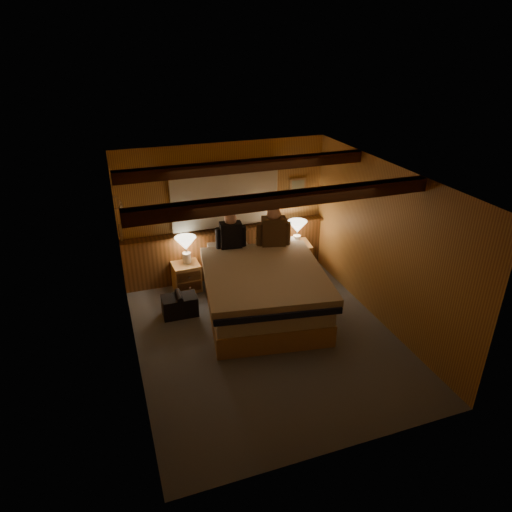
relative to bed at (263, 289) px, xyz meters
name	(u,v)px	position (x,y,z in m)	size (l,w,h in m)	color
floor	(266,338)	(-0.19, -0.70, -0.40)	(4.20, 4.20, 0.00)	#575D67
ceiling	(268,177)	(-0.19, -0.70, 2.00)	(4.20, 4.20, 0.00)	#E2B455
wall_back	(225,212)	(-0.19, 1.40, 0.80)	(3.60, 3.60, 0.00)	gold
wall_left	(129,287)	(-1.99, -0.70, 0.80)	(4.20, 4.20, 0.00)	gold
wall_right	(384,246)	(1.61, -0.70, 0.80)	(4.20, 4.20, 0.00)	gold
wall_front	(345,360)	(-0.19, -2.80, 0.80)	(3.60, 3.60, 0.00)	gold
wainscot	(227,251)	(-0.19, 1.34, 0.08)	(3.60, 0.23, 0.94)	brown
curtain_window	(225,196)	(-0.19, 1.33, 1.12)	(2.18, 0.09, 1.11)	#401D10
ceiling_beams	(264,181)	(-0.19, -0.55, 1.91)	(3.60, 1.65, 0.16)	#401D10
coat_rail	(120,208)	(-1.91, 0.88, 1.26)	(0.05, 0.55, 0.24)	white
framed_print	(298,185)	(1.16, 1.38, 1.15)	(0.30, 0.04, 0.25)	tan
bed	(263,289)	(0.00, 0.00, 0.00)	(2.06, 2.52, 0.78)	tan
nightstand_left	(187,277)	(-0.98, 1.08, -0.16)	(0.46, 0.41, 0.48)	tan
nightstand_right	(295,258)	(1.00, 1.04, -0.11)	(0.59, 0.55, 0.58)	tan
lamp_left	(186,245)	(-0.95, 1.13, 0.41)	(0.36, 0.36, 0.47)	silver
lamp_right	(297,228)	(1.01, 1.01, 0.49)	(0.34, 0.34, 0.44)	silver
person_left	(231,233)	(-0.24, 0.89, 0.61)	(0.52, 0.24, 0.63)	black
person_right	(274,229)	(0.46, 0.74, 0.65)	(0.56, 0.31, 0.70)	#49321D
duffel_bag	(180,305)	(-1.25, 0.34, -0.24)	(0.54, 0.33, 0.39)	black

